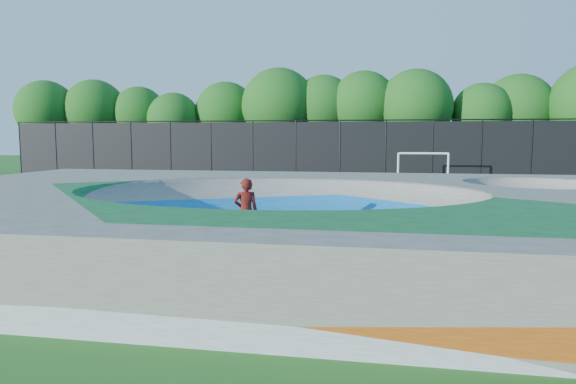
# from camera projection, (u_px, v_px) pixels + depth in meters

# --- Properties ---
(ground) EXTENTS (120.00, 120.00, 0.00)m
(ground) POSITION_uv_depth(u_px,v_px,m) (277.00, 244.00, 13.91)
(ground) COLOR #1F5D1A
(ground) RESTS_ON ground
(skate_deck) EXTENTS (22.00, 14.00, 1.50)m
(skate_deck) POSITION_uv_depth(u_px,v_px,m) (277.00, 217.00, 13.83)
(skate_deck) COLOR gray
(skate_deck) RESTS_ON ground
(skater) EXTENTS (0.77, 0.65, 1.80)m
(skater) POSITION_uv_depth(u_px,v_px,m) (246.00, 212.00, 13.73)
(skater) COLOR #AF1C0E
(skater) RESTS_ON ground
(skateboard) EXTENTS (0.81, 0.40, 0.05)m
(skateboard) POSITION_uv_depth(u_px,v_px,m) (246.00, 244.00, 13.83)
(skateboard) COLOR black
(skateboard) RESTS_ON ground
(soccer_goal) EXTENTS (3.01, 0.12, 1.99)m
(soccer_goal) POSITION_uv_depth(u_px,v_px,m) (423.00, 163.00, 30.56)
(soccer_goal) COLOR white
(soccer_goal) RESTS_ON ground
(fence) EXTENTS (48.09, 0.09, 4.04)m
(fence) POSITION_uv_depth(u_px,v_px,m) (340.00, 149.00, 34.23)
(fence) COLOR black
(fence) RESTS_ON ground
(treeline) EXTENTS (52.60, 7.60, 8.15)m
(treeline) POSITION_uv_depth(u_px,v_px,m) (343.00, 109.00, 38.70)
(treeline) COLOR #4C3726
(treeline) RESTS_ON ground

